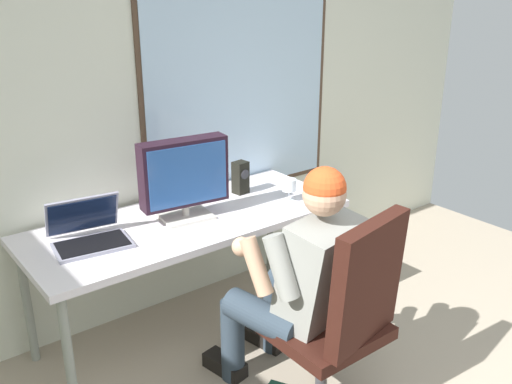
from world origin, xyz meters
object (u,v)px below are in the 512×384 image
Objects in this scene: office_chair at (345,310)px; wine_glass at (289,186)px; desk_speaker at (241,177)px; desk at (189,227)px; laptop at (88,231)px; crt_monitor at (184,175)px; person_seated at (299,278)px.

wine_glass is at bearing 64.91° from office_chair.
desk_speaker reaches higher than wine_glass.
desk_speaker is at bearing 16.28° from desk.
laptop is at bearing 125.72° from office_chair.
desk is 0.63m from wine_glass.
desk is at bearing -163.72° from desk_speaker.
office_chair is at bearing -115.09° from wine_glass.
desk is 0.30m from crt_monitor.
crt_monitor reaches higher than desk.
office_chair reaches higher than wine_glass.
desk is at bearing 102.10° from person_seated.
person_seated reaches higher than wine_glass.
office_chair reaches higher than laptop.
wine_glass is at bearing -13.69° from desk.
office_chair is 0.85× the size of person_seated.
crt_monitor reaches higher than wine_glass.
office_chair reaches higher than desk_speaker.
person_seated reaches higher than office_chair.
laptop reaches higher than desk.
wine_glass is (0.59, -0.14, 0.15)m from desk.
office_chair is at bearing -80.81° from person_seated.
crt_monitor is at bearing 166.46° from wine_glass.
crt_monitor is at bearing -4.37° from laptop.
office_chair reaches higher than desk.
desk_speaker is (0.46, 0.13, -0.15)m from crt_monitor.
office_chair is at bearing -102.62° from desk_speaker.
office_chair is (0.20, -0.98, -0.10)m from desk.
desk is at bearing 101.34° from office_chair.
desk is at bearing -5.50° from crt_monitor.
crt_monitor is at bearing 102.95° from person_seated.
laptop is at bearing 175.61° from desk.
desk_speaker is (0.29, 0.86, 0.20)m from person_seated.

